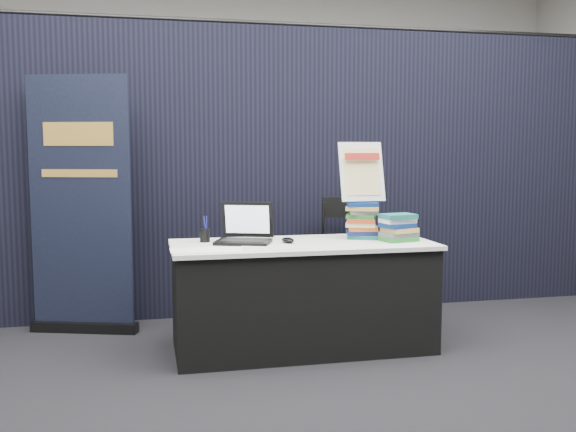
# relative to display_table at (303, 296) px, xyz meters

# --- Properties ---
(floor) EXTENTS (8.00, 8.00, 0.00)m
(floor) POSITION_rel_display_table_xyz_m (0.00, -0.55, -0.38)
(floor) COLOR black
(floor) RESTS_ON ground
(wall_back) EXTENTS (8.00, 0.02, 3.50)m
(wall_back) POSITION_rel_display_table_xyz_m (0.00, 3.45, 1.37)
(wall_back) COLOR #BAB7B0
(wall_back) RESTS_ON floor
(drape_partition) EXTENTS (6.00, 0.08, 2.40)m
(drape_partition) POSITION_rel_display_table_xyz_m (0.00, 1.05, 0.82)
(drape_partition) COLOR black
(drape_partition) RESTS_ON floor
(display_table) EXTENTS (1.80, 0.75, 0.75)m
(display_table) POSITION_rel_display_table_xyz_m (0.00, 0.00, 0.00)
(display_table) COLOR black
(display_table) RESTS_ON floor
(laptop) EXTENTS (0.43, 0.41, 0.28)m
(laptop) POSITION_rel_display_table_xyz_m (-0.41, 0.09, 0.44)
(laptop) COLOR black
(laptop) RESTS_ON display_table
(mouse) EXTENTS (0.10, 0.13, 0.04)m
(mouse) POSITION_rel_display_table_xyz_m (-0.10, 0.01, 0.39)
(mouse) COLOR black
(mouse) RESTS_ON display_table
(brochure_left) EXTENTS (0.30, 0.21, 0.00)m
(brochure_left) POSITION_rel_display_table_xyz_m (-0.76, -0.18, 0.38)
(brochure_left) COLOR white
(brochure_left) RESTS_ON display_table
(brochure_mid) EXTENTS (0.35, 0.27, 0.00)m
(brochure_mid) POSITION_rel_display_table_xyz_m (-0.62, -0.20, 0.38)
(brochure_mid) COLOR white
(brochure_mid) RESTS_ON display_table
(brochure_right) EXTENTS (0.31, 0.22, 0.00)m
(brochure_right) POSITION_rel_display_table_xyz_m (-0.29, -0.19, 0.38)
(brochure_right) COLOR silver
(brochure_right) RESTS_ON display_table
(pen_cup) EXTENTS (0.08, 0.08, 0.09)m
(pen_cup) POSITION_rel_display_table_xyz_m (-0.66, 0.17, 0.42)
(pen_cup) COLOR black
(pen_cup) RESTS_ON display_table
(book_stack_tall) EXTENTS (0.26, 0.23, 0.26)m
(book_stack_tall) POSITION_rel_display_table_xyz_m (0.47, 0.10, 0.51)
(book_stack_tall) COLOR #185C56
(book_stack_tall) RESTS_ON display_table
(book_stack_short) EXTENTS (0.26, 0.22, 0.19)m
(book_stack_short) POSITION_rel_display_table_xyz_m (0.67, -0.07, 0.47)
(book_stack_short) COLOR #1F7529
(book_stack_short) RESTS_ON display_table
(info_sign) EXTENTS (0.33, 0.16, 0.44)m
(info_sign) POSITION_rel_display_table_xyz_m (0.47, 0.13, 0.85)
(info_sign) COLOR black
(info_sign) RESTS_ON book_stack_tall
(pullup_banner) EXTENTS (0.81, 0.35, 1.94)m
(pullup_banner) POSITION_rel_display_table_xyz_m (-1.53, 0.76, 0.48)
(pullup_banner) COLOR black
(pullup_banner) RESTS_ON floor
(stacking_chair) EXTENTS (0.49, 0.50, 1.00)m
(stacking_chair) POSITION_rel_display_table_xyz_m (0.58, 0.59, 0.18)
(stacking_chair) COLOR black
(stacking_chair) RESTS_ON floor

